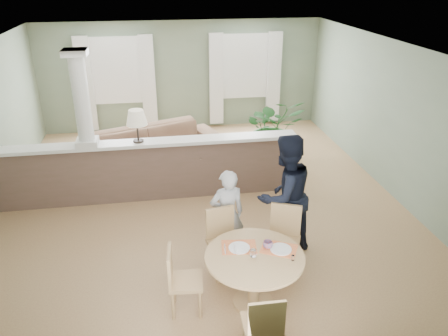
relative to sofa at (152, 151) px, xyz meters
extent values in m
plane|color=tan|center=(0.85, -1.40, -0.44)|extent=(8.00, 8.00, 0.00)
cube|color=gray|center=(0.85, 2.60, 0.91)|extent=(7.00, 0.02, 2.70)
cube|color=gray|center=(4.35, -1.40, 0.91)|extent=(0.02, 8.00, 2.70)
cube|color=gray|center=(0.85, -5.40, 0.91)|extent=(7.00, 0.02, 2.70)
cube|color=white|center=(0.85, -1.40, 2.26)|extent=(7.00, 8.00, 0.02)
cube|color=white|center=(-0.75, 2.57, 1.11)|extent=(1.10, 0.02, 1.50)
cube|color=white|center=(-0.75, 2.55, 1.11)|extent=(1.22, 0.04, 1.62)
cube|color=white|center=(2.45, 2.57, 1.11)|extent=(1.10, 0.02, 1.50)
cube|color=white|center=(2.45, 2.55, 1.11)|extent=(1.22, 0.04, 1.62)
cube|color=white|center=(-1.50, 2.48, 0.81)|extent=(0.35, 0.10, 2.30)
cube|color=white|center=(0.00, 2.48, 0.81)|extent=(0.35, 0.10, 2.30)
cube|color=white|center=(1.70, 2.48, 0.81)|extent=(0.35, 0.10, 2.30)
cube|color=white|center=(3.20, 2.48, 0.81)|extent=(0.35, 0.10, 2.30)
cube|color=brown|center=(-0.05, -1.20, 0.09)|extent=(5.20, 0.22, 1.05)
cube|color=white|center=(-0.05, -1.20, 0.64)|extent=(5.32, 0.36, 0.06)
cube|color=white|center=(-1.05, -1.20, 0.72)|extent=(0.36, 0.36, 0.10)
cylinder|color=white|center=(-1.05, -1.20, 1.47)|extent=(0.26, 0.26, 1.39)
cube|color=white|center=(-1.05, -1.20, 2.21)|extent=(0.38, 0.38, 0.10)
cylinder|color=black|center=(-0.20, -1.20, 0.69)|extent=(0.18, 0.18, 0.03)
cylinder|color=black|center=(-0.20, -1.20, 0.84)|extent=(0.03, 0.03, 0.28)
cone|color=white|center=(-0.20, -1.20, 1.11)|extent=(0.36, 0.36, 0.26)
imported|color=#866449|center=(0.00, 0.00, 0.00)|extent=(3.20, 2.12, 0.87)
imported|color=#245C25|center=(2.62, 0.25, 0.25)|extent=(1.27, 1.11, 1.38)
cylinder|color=tan|center=(1.18, -4.20, -0.42)|extent=(0.50, 0.50, 0.04)
cylinder|color=tan|center=(1.18, -4.20, -0.07)|extent=(0.14, 0.14, 0.65)
cylinder|color=tan|center=(1.18, -4.20, 0.27)|extent=(1.20, 1.20, 0.04)
cube|color=red|center=(1.03, -4.00, 0.29)|extent=(0.46, 0.36, 0.01)
cube|color=red|center=(1.50, -4.12, 0.29)|extent=(0.52, 0.47, 0.01)
cylinder|color=white|center=(1.02, -4.03, 0.30)|extent=(0.26, 0.26, 0.01)
cylinder|color=white|center=(1.52, -4.14, 0.30)|extent=(0.26, 0.26, 0.01)
cylinder|color=white|center=(1.16, -4.21, 0.34)|extent=(0.07, 0.07, 0.09)
cube|color=silver|center=(0.96, -4.07, 0.31)|extent=(0.04, 0.17, 0.00)
cube|color=silver|center=(0.85, -4.02, 0.30)|extent=(0.04, 0.21, 0.00)
cylinder|color=white|center=(1.60, -4.36, 0.33)|extent=(0.04, 0.04, 0.07)
cylinder|color=silver|center=(1.60, -4.36, 0.37)|extent=(0.04, 0.04, 0.01)
imported|color=#286FBC|center=(1.37, -4.07, 0.34)|extent=(0.13, 0.13, 0.09)
cube|color=tan|center=(0.93, -3.54, 0.01)|extent=(0.49, 0.49, 0.05)
cylinder|color=tan|center=(0.79, -3.74, -0.22)|extent=(0.04, 0.04, 0.43)
cylinder|color=tan|center=(1.13, -3.67, -0.22)|extent=(0.04, 0.04, 0.43)
cylinder|color=tan|center=(0.73, -3.40, -0.22)|extent=(0.04, 0.04, 0.43)
cylinder|color=tan|center=(1.06, -3.34, -0.22)|extent=(0.04, 0.04, 0.43)
cube|color=tan|center=(0.89, -3.35, 0.26)|extent=(0.40, 0.11, 0.46)
cube|color=tan|center=(1.70, -3.66, 0.03)|extent=(0.57, 0.57, 0.05)
cylinder|color=tan|center=(1.47, -3.75, -0.21)|extent=(0.04, 0.04, 0.45)
cylinder|color=tan|center=(1.79, -3.89, -0.21)|extent=(0.04, 0.04, 0.45)
cylinder|color=tan|center=(1.61, -3.42, -0.21)|extent=(0.04, 0.04, 0.45)
cylinder|color=tan|center=(1.93, -3.57, -0.21)|extent=(0.04, 0.04, 0.45)
cube|color=tan|center=(1.78, -3.48, 0.29)|extent=(0.40, 0.20, 0.48)
cube|color=tan|center=(1.08, -5.00, 0.00)|extent=(0.41, 0.41, 0.05)
cylinder|color=tan|center=(1.25, -4.84, -0.23)|extent=(0.04, 0.04, 0.41)
cylinder|color=tan|center=(0.92, -4.83, -0.23)|extent=(0.04, 0.04, 0.41)
cube|color=tan|center=(1.08, -5.18, 0.23)|extent=(0.38, 0.05, 0.44)
cube|color=tan|center=(0.35, -4.17, -0.01)|extent=(0.43, 0.43, 0.05)
cylinder|color=tan|center=(0.50, -4.34, -0.23)|extent=(0.04, 0.04, 0.41)
cylinder|color=tan|center=(0.52, -4.02, -0.23)|extent=(0.04, 0.04, 0.41)
cylinder|color=tan|center=(0.18, -4.31, -0.23)|extent=(0.04, 0.04, 0.41)
cylinder|color=tan|center=(0.21, -3.99, -0.23)|extent=(0.04, 0.04, 0.41)
cube|color=tan|center=(0.17, -4.15, 0.23)|extent=(0.07, 0.38, 0.43)
imported|color=#ABACB1|center=(1.03, -3.15, 0.25)|extent=(0.54, 0.39, 1.37)
imported|color=black|center=(1.85, -3.14, 0.48)|extent=(1.09, 0.99, 1.83)
camera|label=1|loc=(0.13, -8.37, 3.42)|focal=35.00mm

